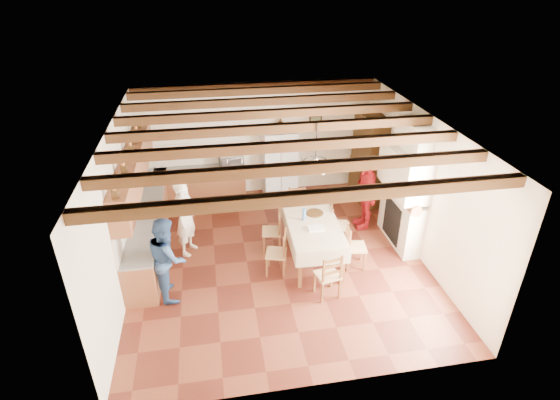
% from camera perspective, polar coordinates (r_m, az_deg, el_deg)
% --- Properties ---
extents(floor, '(6.00, 6.50, 0.02)m').
position_cam_1_polar(floor, '(9.43, -0.29, -7.66)').
color(floor, '#4F1D13').
rests_on(floor, ground).
extents(ceiling, '(6.00, 6.50, 0.02)m').
position_cam_1_polar(ceiling, '(8.03, -0.35, 10.02)').
color(ceiling, silver).
rests_on(ceiling, ground).
extents(wall_back, '(6.00, 0.02, 3.00)m').
position_cam_1_polar(wall_back, '(11.58, -3.00, 7.97)').
color(wall_back, '#F5E5CD').
rests_on(wall_back, ground).
extents(wall_front, '(6.00, 0.02, 3.00)m').
position_cam_1_polar(wall_front, '(6.01, 4.97, -14.10)').
color(wall_front, '#F5E5CD').
rests_on(wall_front, ground).
extents(wall_left, '(0.02, 6.50, 3.00)m').
position_cam_1_polar(wall_left, '(8.72, -20.23, -1.14)').
color(wall_left, '#F5E5CD').
rests_on(wall_left, ground).
extents(wall_right, '(0.02, 6.50, 3.00)m').
position_cam_1_polar(wall_right, '(9.54, 17.83, 1.89)').
color(wall_right, '#F5E5CD').
rests_on(wall_right, ground).
extents(ceiling_beams, '(6.00, 6.30, 0.16)m').
position_cam_1_polar(ceiling_beams, '(8.06, -0.34, 9.35)').
color(ceiling_beams, '#372512').
rests_on(ceiling_beams, ground).
extents(lower_cabinets_left, '(0.60, 4.30, 0.86)m').
position_cam_1_polar(lower_cabinets_left, '(10.08, -16.66, -3.38)').
color(lower_cabinets_left, brown).
rests_on(lower_cabinets_left, ground).
extents(lower_cabinets_back, '(2.30, 0.60, 0.86)m').
position_cam_1_polar(lower_cabinets_back, '(11.65, -10.26, 1.93)').
color(lower_cabinets_back, brown).
rests_on(lower_cabinets_back, ground).
extents(countertop_left, '(0.62, 4.30, 0.04)m').
position_cam_1_polar(countertop_left, '(9.86, -17.02, -1.15)').
color(countertop_left, slate).
rests_on(countertop_left, lower_cabinets_left).
extents(countertop_back, '(2.34, 0.62, 0.04)m').
position_cam_1_polar(countertop_back, '(11.46, -10.45, 3.94)').
color(countertop_back, slate).
rests_on(countertop_back, lower_cabinets_back).
extents(backsplash_left, '(0.03, 4.30, 0.60)m').
position_cam_1_polar(backsplash_left, '(9.76, -18.93, 0.35)').
color(backsplash_left, silver).
rests_on(backsplash_left, ground).
extents(backsplash_back, '(2.30, 0.03, 0.60)m').
position_cam_1_polar(backsplash_back, '(11.60, -10.61, 5.96)').
color(backsplash_back, silver).
rests_on(backsplash_back, ground).
extents(upper_cabinets, '(0.35, 4.20, 0.70)m').
position_cam_1_polar(upper_cabinets, '(9.46, -18.59, 3.90)').
color(upper_cabinets, brown).
rests_on(upper_cabinets, ground).
extents(fireplace, '(0.56, 1.60, 2.80)m').
position_cam_1_polar(fireplace, '(9.61, 15.69, 1.77)').
color(fireplace, beige).
rests_on(fireplace, ground).
extents(wall_picture, '(0.34, 0.03, 0.42)m').
position_cam_1_polar(wall_picture, '(11.70, 4.64, 9.96)').
color(wall_picture, black).
rests_on(wall_picture, ground).
extents(refrigerator, '(0.92, 0.78, 1.76)m').
position_cam_1_polar(refrigerator, '(11.73, -0.15, 5.03)').
color(refrigerator, white).
rests_on(refrigerator, floor).
extents(hutch, '(0.60, 1.30, 2.32)m').
position_cam_1_polar(hutch, '(11.45, 11.52, 5.33)').
color(hutch, '#332310').
rests_on(hutch, floor).
extents(dining_table, '(1.11, 2.07, 0.89)m').
position_cam_1_polar(dining_table, '(9.02, 4.29, -3.36)').
color(dining_table, silver).
rests_on(dining_table, floor).
extents(chandelier, '(0.47, 0.47, 0.03)m').
position_cam_1_polar(chandelier, '(8.35, 4.65, 5.09)').
color(chandelier, black).
rests_on(chandelier, ground).
extents(chair_left_near, '(0.50, 0.51, 0.96)m').
position_cam_1_polar(chair_left_near, '(8.77, -0.50, -6.85)').
color(chair_left_near, brown).
rests_on(chair_left_near, floor).
extents(chair_left_far, '(0.46, 0.48, 0.96)m').
position_cam_1_polar(chair_left_far, '(9.44, -1.12, -4.01)').
color(chair_left_far, brown).
rests_on(chair_left_far, floor).
extents(chair_right_near, '(0.46, 0.48, 0.96)m').
position_cam_1_polar(chair_right_near, '(9.08, 9.90, -5.96)').
color(chair_right_near, brown).
rests_on(chair_right_near, floor).
extents(chair_right_far, '(0.49, 0.51, 0.96)m').
position_cam_1_polar(chair_right_far, '(9.74, 7.70, -3.18)').
color(chair_right_far, brown).
rests_on(chair_right_far, floor).
extents(chair_end_near, '(0.49, 0.48, 0.96)m').
position_cam_1_polar(chair_end_near, '(8.26, 6.25, -9.60)').
color(chair_end_near, brown).
rests_on(chair_end_near, floor).
extents(chair_end_far, '(0.42, 0.40, 0.96)m').
position_cam_1_polar(chair_end_far, '(10.28, 2.38, -1.09)').
color(chair_end_far, brown).
rests_on(chair_end_far, floor).
extents(person_man, '(0.63, 0.75, 1.74)m').
position_cam_1_polar(person_man, '(9.38, -12.20, -2.19)').
color(person_man, white).
rests_on(person_man, floor).
extents(person_woman_blue, '(0.77, 0.91, 1.65)m').
position_cam_1_polar(person_woman_blue, '(8.30, -14.50, -7.29)').
color(person_woman_blue, '#305187').
rests_on(person_woman_blue, floor).
extents(person_woman_red, '(0.47, 1.06, 1.78)m').
position_cam_1_polar(person_woman_red, '(10.29, 11.14, 0.97)').
color(person_woman_red, '#B0161D').
rests_on(person_woman_red, floor).
extents(microwave, '(0.64, 0.50, 0.31)m').
position_cam_1_polar(microwave, '(11.40, -6.41, 5.08)').
color(microwave, silver).
rests_on(microwave, countertop_back).
extents(fridge_vase, '(0.34, 0.34, 0.31)m').
position_cam_1_polar(fridge_vase, '(11.36, 0.07, 9.83)').
color(fridge_vase, '#332310').
rests_on(fridge_vase, refrigerator).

